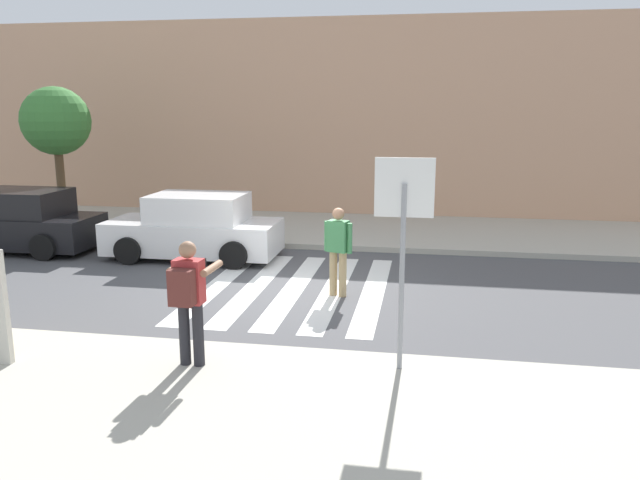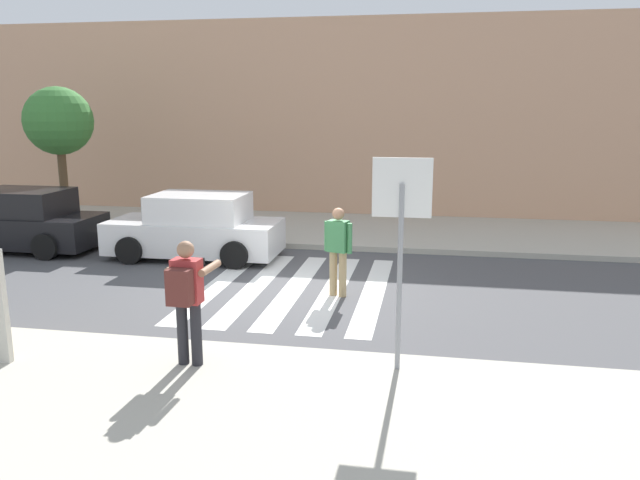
{
  "view_description": "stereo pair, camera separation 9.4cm",
  "coord_description": "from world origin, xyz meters",
  "views": [
    {
      "loc": [
        2.57,
        -11.62,
        3.61
      ],
      "look_at": [
        0.6,
        -0.2,
        1.1
      ],
      "focal_mm": 35.0,
      "sensor_mm": 36.0,
      "label": 1
    },
    {
      "loc": [
        2.67,
        -11.61,
        3.61
      ],
      "look_at": [
        0.6,
        -0.2,
        1.1
      ],
      "focal_mm": 35.0,
      "sensor_mm": 36.0,
      "label": 2
    }
  ],
  "objects": [
    {
      "name": "sidewalk_near",
      "position": [
        0.0,
        -6.2,
        0.07
      ],
      "size": [
        60.0,
        6.0,
        0.14
      ],
      "primitive_type": "cube",
      "color": "#B2AD9E",
      "rests_on": "ground"
    },
    {
      "name": "sidewalk_far",
      "position": [
        0.0,
        6.0,
        0.07
      ],
      "size": [
        60.0,
        4.8,
        0.14
      ],
      "primitive_type": "cube",
      "color": "#B2AD9E",
      "rests_on": "ground"
    },
    {
      "name": "photographer_with_backpack",
      "position": [
        -0.5,
        -4.09,
        1.17
      ],
      "size": [
        0.6,
        0.86,
        1.72
      ],
      "color": "#232328",
      "rests_on": "sidewalk_near"
    },
    {
      "name": "pedestrian_crossing",
      "position": [
        0.94,
        -0.17,
        0.97
      ],
      "size": [
        0.56,
        0.35,
        1.72
      ],
      "color": "tan",
      "rests_on": "ground"
    },
    {
      "name": "crosswalk_stripe_3",
      "position": [
        0.8,
        0.2,
        0.0
      ],
      "size": [
        0.44,
        5.2,
        0.01
      ],
      "primitive_type": "cube",
      "color": "silver",
      "rests_on": "ground"
    },
    {
      "name": "parked_car_black",
      "position": [
        -7.57,
        2.3,
        0.73
      ],
      "size": [
        4.1,
        1.92,
        1.55
      ],
      "color": "black",
      "rests_on": "ground"
    },
    {
      "name": "crosswalk_stripe_2",
      "position": [
        0.0,
        0.2,
        0.0
      ],
      "size": [
        0.44,
        5.2,
        0.01
      ],
      "primitive_type": "cube",
      "color": "silver",
      "rests_on": "ground"
    },
    {
      "name": "ground_plane",
      "position": [
        0.0,
        0.0,
        0.0
      ],
      "size": [
        120.0,
        120.0,
        0.0
      ],
      "primitive_type": "plane",
      "color": "#4C4C4F"
    },
    {
      "name": "building_facade_far",
      "position": [
        0.0,
        10.4,
        3.16
      ],
      "size": [
        56.0,
        4.0,
        6.31
      ],
      "primitive_type": "cube",
      "color": "tan",
      "rests_on": "ground"
    },
    {
      "name": "stop_sign",
      "position": [
        2.29,
        -3.69,
        2.2
      ],
      "size": [
        0.76,
        0.08,
        2.83
      ],
      "color": "gray",
      "rests_on": "sidewalk_near"
    },
    {
      "name": "street_tree_west",
      "position": [
        -7.89,
        4.83,
        3.14
      ],
      "size": [
        1.93,
        1.93,
        4.0
      ],
      "color": "brown",
      "rests_on": "sidewalk_far"
    },
    {
      "name": "crosswalk_stripe_4",
      "position": [
        1.6,
        0.2,
        0.0
      ],
      "size": [
        0.44,
        5.2,
        0.01
      ],
      "primitive_type": "cube",
      "color": "silver",
      "rests_on": "ground"
    },
    {
      "name": "crosswalk_stripe_0",
      "position": [
        -1.6,
        0.2,
        0.0
      ],
      "size": [
        0.44,
        5.2,
        0.01
      ],
      "primitive_type": "cube",
      "color": "silver",
      "rests_on": "ground"
    },
    {
      "name": "parked_car_white",
      "position": [
        -2.88,
        2.3,
        0.73
      ],
      "size": [
        4.1,
        1.92,
        1.55
      ],
      "color": "white",
      "rests_on": "ground"
    },
    {
      "name": "crosswalk_stripe_1",
      "position": [
        -0.8,
        0.2,
        0.0
      ],
      "size": [
        0.44,
        5.2,
        0.01
      ],
      "primitive_type": "cube",
      "color": "silver",
      "rests_on": "ground"
    }
  ]
}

